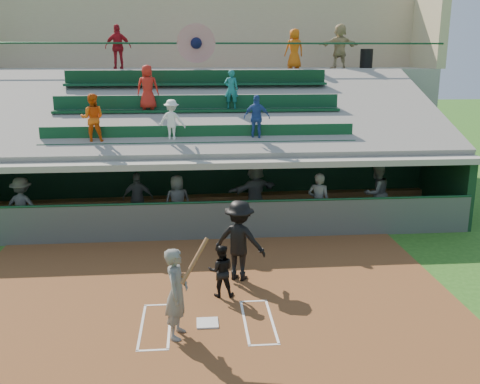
{
  "coord_description": "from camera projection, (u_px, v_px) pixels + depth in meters",
  "views": [
    {
      "loc": [
        -0.2,
        -9.66,
        5.27
      ],
      "look_at": [
        0.96,
        3.5,
        1.8
      ],
      "focal_mm": 40.0,
      "sensor_mm": 36.0,
      "label": 1
    }
  ],
  "objects": [
    {
      "name": "ground",
      "position": [
        207.0,
        324.0,
        10.66
      ],
      "size": [
        100.0,
        100.0,
        0.0
      ],
      "primitive_type": "plane",
      "color": "#265718",
      "rests_on": "ground"
    },
    {
      "name": "dirt_slab",
      "position": [
        207.0,
        312.0,
        11.14
      ],
      "size": [
        11.0,
        9.0,
        0.02
      ],
      "primitive_type": "cube",
      "color": "brown",
      "rests_on": "ground"
    },
    {
      "name": "home_plate",
      "position": [
        207.0,
        323.0,
        10.65
      ],
      "size": [
        0.43,
        0.43,
        0.03
      ],
      "primitive_type": "cube",
      "color": "silver",
      "rests_on": "dirt_slab"
    },
    {
      "name": "batters_box_chalk",
      "position": [
        207.0,
        323.0,
        10.66
      ],
      "size": [
        2.65,
        1.85,
        0.01
      ],
      "color": "white",
      "rests_on": "dirt_slab"
    },
    {
      "name": "dugout_floor",
      "position": [
        201.0,
        221.0,
        17.16
      ],
      "size": [
        16.0,
        3.5,
        0.04
      ],
      "primitive_type": "cube",
      "color": "gray",
      "rests_on": "ground"
    },
    {
      "name": "concourse_slab",
      "position": [
        197.0,
        123.0,
        23.08
      ],
      "size": [
        20.0,
        3.0,
        4.6
      ],
      "primitive_type": "cube",
      "color": "gray",
      "rests_on": "ground"
    },
    {
      "name": "grandstand",
      "position": [
        198.0,
        134.0,
        20.21
      ],
      "size": [
        20.4,
        10.4,
        7.8
      ],
      "color": "#515651",
      "rests_on": "ground"
    },
    {
      "name": "batter_at_plate",
      "position": [
        177.0,
        293.0,
        9.98
      ],
      "size": [
        0.9,
        0.78,
        1.95
      ],
      "color": "#5C5E59",
      "rests_on": "dirt_slab"
    },
    {
      "name": "catcher",
      "position": [
        221.0,
        271.0,
        11.74
      ],
      "size": [
        0.59,
        0.47,
        1.18
      ],
      "primitive_type": "imported",
      "rotation": [
        0.0,
        0.0,
        3.1
      ],
      "color": "black",
      "rests_on": "dirt_slab"
    },
    {
      "name": "home_umpire",
      "position": [
        239.0,
        240.0,
        12.55
      ],
      "size": [
        1.43,
        1.16,
        1.93
      ],
      "primitive_type": "imported",
      "rotation": [
        0.0,
        0.0,
        2.72
      ],
      "color": "black",
      "rests_on": "dirt_slab"
    },
    {
      "name": "dugout_bench",
      "position": [
        205.0,
        203.0,
        18.27
      ],
      "size": [
        15.97,
        1.23,
        0.48
      ],
      "primitive_type": "cube",
      "rotation": [
        0.0,
        0.0,
        0.05
      ],
      "color": "olive",
      "rests_on": "dugout_floor"
    },
    {
      "name": "dugout_player_a",
      "position": [
        23.0,
        206.0,
        15.67
      ],
      "size": [
        1.19,
        0.8,
        1.71
      ],
      "primitive_type": "imported",
      "rotation": [
        0.0,
        0.0,
        2.99
      ],
      "color": "#50524E",
      "rests_on": "dugout_floor"
    },
    {
      "name": "dugout_player_b",
      "position": [
        138.0,
        198.0,
        16.69
      ],
      "size": [
        0.96,
        0.43,
        1.62
      ],
      "primitive_type": "imported",
      "rotation": [
        0.0,
        0.0,
        3.1
      ],
      "color": "#585A55",
      "rests_on": "dugout_floor"
    },
    {
      "name": "dugout_player_c",
      "position": [
        178.0,
        201.0,
        16.27
      ],
      "size": [
        0.89,
        0.68,
        1.64
      ],
      "primitive_type": "imported",
      "rotation": [
        0.0,
        0.0,
        3.36
      ],
      "color": "#5B5E59",
      "rests_on": "dugout_floor"
    },
    {
      "name": "dugout_player_d",
      "position": [
        255.0,
        191.0,
        16.96
      ],
      "size": [
        1.81,
        1.3,
        1.89
      ],
      "primitive_type": "imported",
      "rotation": [
        0.0,
        0.0,
        3.62
      ],
      "color": "#565A55",
      "rests_on": "dugout_floor"
    },
    {
      "name": "dugout_player_e",
      "position": [
        318.0,
        202.0,
        15.91
      ],
      "size": [
        0.77,
        0.65,
        1.79
      ],
      "primitive_type": "imported",
      "rotation": [
        0.0,
        0.0,
        2.74
      ],
      "color": "#50524E",
      "rests_on": "dugout_floor"
    },
    {
      "name": "dugout_player_f",
      "position": [
        376.0,
        193.0,
        16.76
      ],
      "size": [
        1.12,
        1.02,
        1.89
      ],
      "primitive_type": "imported",
      "rotation": [
        0.0,
        0.0,
        3.55
      ],
      "color": "#50534E",
      "rests_on": "dugout_floor"
    },
    {
      "name": "trash_bin",
      "position": [
        366.0,
        58.0,
        22.84
      ],
      "size": [
        0.53,
        0.53,
        0.8
      ],
      "primitive_type": "cylinder",
      "color": "black",
      "rests_on": "concourse_slab"
    },
    {
      "name": "concourse_staff_a",
      "position": [
        118.0,
        47.0,
        20.79
      ],
      "size": [
        1.07,
        0.65,
        1.71
      ],
      "primitive_type": "imported",
      "rotation": [
        0.0,
        0.0,
        3.39
      ],
      "color": "#AA131E",
      "rests_on": "concourse_slab"
    },
    {
      "name": "concourse_staff_b",
      "position": [
        294.0,
        49.0,
        21.56
      ],
      "size": [
        0.85,
        0.64,
        1.58
      ],
      "primitive_type": "imported",
      "rotation": [
        0.0,
        0.0,
        3.33
      ],
      "color": "#DB5C0C",
      "rests_on": "concourse_slab"
    },
    {
      "name": "concourse_staff_c",
      "position": [
        339.0,
        46.0,
        22.11
      ],
      "size": [
        1.69,
        0.62,
        1.8
      ],
      "primitive_type": "imported",
      "rotation": [
        0.0,
        0.0,
        3.19
      ],
      "color": "tan",
      "rests_on": "concourse_slab"
    }
  ]
}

